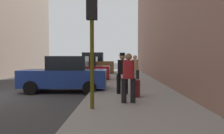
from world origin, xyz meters
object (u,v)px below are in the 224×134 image
(parked_red_hatchback, at_px, (82,70))
(traffic_light, at_px, (92,23))
(parked_blue_sedan, at_px, (65,75))
(parked_bronze_suv, at_px, (92,65))
(pedestrian_in_tan_coat, at_px, (135,68))
(duffel_bag, at_px, (119,78))
(fire_hydrant, at_px, (107,74))
(rolling_suitcase, at_px, (135,88))
(pedestrian_with_fedora, at_px, (122,71))
(pedestrian_in_red_jacket, at_px, (128,75))

(parked_red_hatchback, xyz_separation_m, traffic_light, (1.85, -9.39, 1.91))
(parked_red_hatchback, bearing_deg, parked_blue_sedan, -90.00)
(parked_bronze_suv, distance_m, pedestrian_in_tan_coat, 10.13)
(pedestrian_in_tan_coat, xyz_separation_m, duffel_bag, (-0.93, 2.68, -0.81))
(parked_red_hatchback, relative_size, fire_hydrant, 5.97)
(duffel_bag, bearing_deg, rolling_suitcase, -84.61)
(pedestrian_with_fedora, xyz_separation_m, rolling_suitcase, (0.50, -0.63, -0.65))
(fire_hydrant, xyz_separation_m, duffel_bag, (0.91, -0.96, -0.21))
(parked_bronze_suv, relative_size, rolling_suitcase, 4.43)
(parked_bronze_suv, xyz_separation_m, pedestrian_in_tan_coat, (3.64, -9.45, 0.07))
(fire_hydrant, height_order, pedestrian_with_fedora, pedestrian_with_fedora)
(parked_blue_sedan, xyz_separation_m, traffic_light, (1.85, -4.28, 1.91))
(rolling_suitcase, bearing_deg, parked_red_hatchback, 114.76)
(pedestrian_with_fedora, height_order, rolling_suitcase, pedestrian_with_fedora)
(traffic_light, xyz_separation_m, pedestrian_in_red_jacket, (1.15, 0.89, -1.65))
(parked_red_hatchback, distance_m, pedestrian_in_tan_coat, 4.93)
(pedestrian_in_tan_coat, bearing_deg, parked_red_hatchback, 137.60)
(pedestrian_in_tan_coat, height_order, rolling_suitcase, pedestrian_in_tan_coat)
(rolling_suitcase, xyz_separation_m, duffel_bag, (-0.62, 6.59, -0.20))
(traffic_light, relative_size, pedestrian_in_tan_coat, 2.11)
(duffel_bag, bearing_deg, parked_red_hatchback, 166.65)
(parked_red_hatchback, distance_m, pedestrian_with_fedora, 7.19)
(parked_blue_sedan, bearing_deg, rolling_suitcase, -32.44)
(parked_bronze_suv, height_order, pedestrian_with_fedora, parked_bronze_suv)
(pedestrian_with_fedora, distance_m, pedestrian_in_tan_coat, 3.38)
(parked_blue_sedan, distance_m, duffel_bag, 5.26)
(pedestrian_with_fedora, bearing_deg, parked_bronze_suv, 102.54)
(pedestrian_in_red_jacket, height_order, pedestrian_in_tan_coat, same)
(parked_blue_sedan, relative_size, fire_hydrant, 6.02)
(pedestrian_in_tan_coat, distance_m, duffel_bag, 2.95)
(rolling_suitcase, bearing_deg, pedestrian_with_fedora, 128.55)
(duffel_bag, bearing_deg, pedestrian_in_tan_coat, -70.92)
(parked_bronze_suv, xyz_separation_m, fire_hydrant, (1.80, -5.81, -0.54))
(rolling_suitcase, bearing_deg, parked_blue_sedan, 147.56)
(traffic_light, bearing_deg, parked_red_hatchback, 101.17)
(pedestrian_with_fedora, distance_m, duffel_bag, 6.02)
(parked_red_hatchback, relative_size, pedestrian_in_red_jacket, 2.46)
(rolling_suitcase, bearing_deg, parked_bronze_suv, 104.01)
(parked_bronze_suv, height_order, traffic_light, traffic_light)
(traffic_light, height_order, pedestrian_in_tan_coat, traffic_light)
(pedestrian_with_fedora, relative_size, pedestrian_in_red_jacket, 1.04)
(parked_red_hatchback, relative_size, rolling_suitcase, 4.04)
(traffic_light, distance_m, rolling_suitcase, 3.46)
(pedestrian_in_tan_coat, bearing_deg, fire_hydrant, 116.78)
(pedestrian_in_red_jacket, relative_size, pedestrian_in_tan_coat, 1.00)
(parked_blue_sedan, xyz_separation_m, duffel_bag, (2.71, 4.47, -0.56))
(parked_red_hatchback, relative_size, duffel_bag, 9.55)
(pedestrian_with_fedora, xyz_separation_m, pedestrian_in_red_jacket, (0.17, -1.90, -0.03))
(parked_bronze_suv, distance_m, rolling_suitcase, 13.78)
(parked_blue_sedan, distance_m, traffic_light, 5.04)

